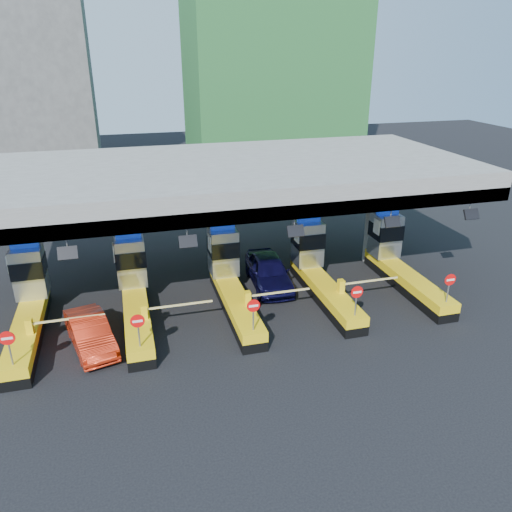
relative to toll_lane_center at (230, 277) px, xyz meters
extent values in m
plane|color=black|center=(0.00, -0.28, -1.40)|extent=(120.00, 120.00, 0.00)
cube|color=slate|center=(0.00, 2.72, 4.85)|extent=(28.00, 12.00, 1.50)
cube|color=#4C4C49|center=(0.00, -2.98, 4.45)|extent=(28.00, 0.60, 0.70)
cube|color=slate|center=(-10.00, 2.72, 1.35)|extent=(1.00, 1.00, 5.50)
cube|color=slate|center=(0.00, 2.72, 1.35)|extent=(1.00, 1.00, 5.50)
cube|color=slate|center=(10.00, 2.72, 1.35)|extent=(1.00, 1.00, 5.50)
cylinder|color=slate|center=(-7.50, -2.98, 3.85)|extent=(0.06, 0.06, 0.50)
cube|color=black|center=(-7.50, -3.18, 3.50)|extent=(0.80, 0.38, 0.54)
cylinder|color=slate|center=(-2.50, -2.98, 3.85)|extent=(0.06, 0.06, 0.50)
cube|color=black|center=(-2.50, -3.18, 3.50)|extent=(0.80, 0.38, 0.54)
cylinder|color=slate|center=(2.50, -2.98, 3.85)|extent=(0.06, 0.06, 0.50)
cube|color=black|center=(2.50, -3.18, 3.50)|extent=(0.80, 0.38, 0.54)
cylinder|color=slate|center=(7.50, -2.98, 3.85)|extent=(0.06, 0.06, 0.50)
cube|color=black|center=(7.50, -3.18, 3.50)|extent=(0.80, 0.38, 0.54)
cylinder|color=slate|center=(12.00, -2.98, 3.85)|extent=(0.06, 0.06, 0.50)
cube|color=black|center=(12.00, -3.18, 3.50)|extent=(0.80, 0.38, 0.54)
cube|color=black|center=(-10.00, -1.28, -1.15)|extent=(1.20, 8.00, 0.50)
cube|color=#E5B70C|center=(-10.00, -1.28, -0.65)|extent=(1.20, 8.00, 0.50)
cube|color=#9EA3A8|center=(-10.00, 1.52, 0.90)|extent=(1.50, 1.50, 2.60)
cube|color=black|center=(-10.00, 1.50, 1.20)|extent=(1.56, 1.56, 0.90)
cube|color=#0C2DBF|center=(-10.00, 1.52, 2.48)|extent=(1.30, 0.35, 0.55)
cube|color=white|center=(-10.80, 1.22, 1.60)|extent=(0.06, 0.70, 0.90)
cylinder|color=slate|center=(-10.00, -4.88, 0.25)|extent=(0.07, 0.07, 1.30)
cylinder|color=red|center=(-10.00, -4.91, 0.85)|extent=(0.60, 0.04, 0.60)
cube|color=white|center=(-10.00, -4.93, 0.85)|extent=(0.42, 0.02, 0.10)
cube|color=#E5B70C|center=(-9.65, -2.48, -0.05)|extent=(0.30, 0.35, 0.70)
cube|color=white|center=(-8.00, -2.48, 0.05)|extent=(3.20, 0.08, 0.08)
cube|color=black|center=(-5.00, -1.28, -1.15)|extent=(1.20, 8.00, 0.50)
cube|color=#E5B70C|center=(-5.00, -1.28, -0.65)|extent=(1.20, 8.00, 0.50)
cube|color=#9EA3A8|center=(-5.00, 1.52, 0.90)|extent=(1.50, 1.50, 2.60)
cube|color=black|center=(-5.00, 1.50, 1.20)|extent=(1.56, 1.56, 0.90)
cube|color=#0C2DBF|center=(-5.00, 1.52, 2.48)|extent=(1.30, 0.35, 0.55)
cube|color=white|center=(-5.80, 1.22, 1.60)|extent=(0.06, 0.70, 0.90)
cylinder|color=slate|center=(-5.00, -4.88, 0.25)|extent=(0.07, 0.07, 1.30)
cylinder|color=red|center=(-5.00, -4.91, 0.85)|extent=(0.60, 0.04, 0.60)
cube|color=white|center=(-5.00, -4.93, 0.85)|extent=(0.42, 0.02, 0.10)
cube|color=#E5B70C|center=(-4.65, -2.48, -0.05)|extent=(0.30, 0.35, 0.70)
cube|color=white|center=(-3.00, -2.48, 0.05)|extent=(3.20, 0.08, 0.08)
cube|color=black|center=(0.00, -1.28, -1.15)|extent=(1.20, 8.00, 0.50)
cube|color=#E5B70C|center=(0.00, -1.28, -0.65)|extent=(1.20, 8.00, 0.50)
cube|color=#9EA3A8|center=(0.00, 1.52, 0.90)|extent=(1.50, 1.50, 2.60)
cube|color=black|center=(0.00, 1.50, 1.20)|extent=(1.56, 1.56, 0.90)
cube|color=#0C2DBF|center=(0.00, 1.52, 2.48)|extent=(1.30, 0.35, 0.55)
cube|color=white|center=(-0.80, 1.22, 1.60)|extent=(0.06, 0.70, 0.90)
cylinder|color=slate|center=(0.00, -4.88, 0.25)|extent=(0.07, 0.07, 1.30)
cylinder|color=red|center=(0.00, -4.91, 0.85)|extent=(0.60, 0.04, 0.60)
cube|color=white|center=(0.00, -4.93, 0.85)|extent=(0.42, 0.02, 0.10)
cube|color=#E5B70C|center=(0.35, -2.48, -0.05)|extent=(0.30, 0.35, 0.70)
cube|color=white|center=(2.00, -2.48, 0.05)|extent=(3.20, 0.08, 0.08)
cube|color=black|center=(5.00, -1.28, -1.15)|extent=(1.20, 8.00, 0.50)
cube|color=#E5B70C|center=(5.00, -1.28, -0.65)|extent=(1.20, 8.00, 0.50)
cube|color=#9EA3A8|center=(5.00, 1.52, 0.90)|extent=(1.50, 1.50, 2.60)
cube|color=black|center=(5.00, 1.50, 1.20)|extent=(1.56, 1.56, 0.90)
cube|color=#0C2DBF|center=(5.00, 1.52, 2.48)|extent=(1.30, 0.35, 0.55)
cube|color=white|center=(4.20, 1.22, 1.60)|extent=(0.06, 0.70, 0.90)
cylinder|color=slate|center=(5.00, -4.88, 0.25)|extent=(0.07, 0.07, 1.30)
cylinder|color=red|center=(5.00, -4.91, 0.85)|extent=(0.60, 0.04, 0.60)
cube|color=white|center=(5.00, -4.93, 0.85)|extent=(0.42, 0.02, 0.10)
cube|color=#E5B70C|center=(5.35, -2.48, -0.05)|extent=(0.30, 0.35, 0.70)
cube|color=white|center=(7.00, -2.48, 0.05)|extent=(3.20, 0.08, 0.08)
cube|color=black|center=(10.00, -1.28, -1.15)|extent=(1.20, 8.00, 0.50)
cube|color=#E5B70C|center=(10.00, -1.28, -0.65)|extent=(1.20, 8.00, 0.50)
cube|color=#9EA3A8|center=(10.00, 1.52, 0.90)|extent=(1.50, 1.50, 2.60)
cube|color=black|center=(10.00, 1.50, 1.20)|extent=(1.56, 1.56, 0.90)
cube|color=#0C2DBF|center=(10.00, 1.52, 2.48)|extent=(1.30, 0.35, 0.55)
cube|color=white|center=(9.20, 1.22, 1.60)|extent=(0.06, 0.70, 0.90)
cylinder|color=slate|center=(10.00, -4.88, 0.25)|extent=(0.07, 0.07, 1.30)
cylinder|color=red|center=(10.00, -4.91, 0.85)|extent=(0.60, 0.04, 0.60)
cube|color=white|center=(10.00, -4.93, 0.85)|extent=(0.42, 0.02, 0.10)
cube|color=#E5B70C|center=(10.35, -2.48, -0.05)|extent=(0.30, 0.35, 0.70)
cube|color=white|center=(12.00, -2.48, 0.05)|extent=(3.20, 0.08, 0.08)
cube|color=#1E5926|center=(12.00, 31.72, 12.60)|extent=(18.00, 12.00, 28.00)
cube|color=#4C4C49|center=(-14.00, 35.72, 7.60)|extent=(14.00, 10.00, 18.00)
imported|color=black|center=(2.59, 1.28, -0.50)|extent=(2.46, 5.42, 1.80)
imported|color=red|center=(-7.14, -2.73, -0.66)|extent=(2.63, 4.74, 1.48)
camera|label=1|loc=(-5.05, -23.63, 11.37)|focal=35.00mm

